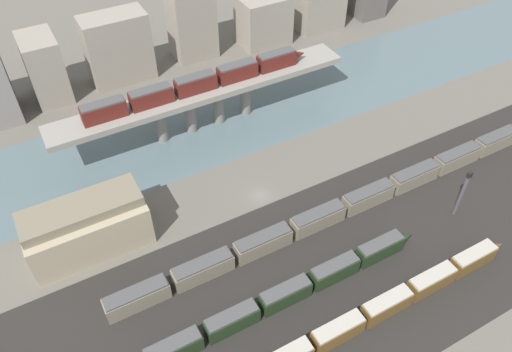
{
  "coord_description": "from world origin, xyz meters",
  "views": [
    {
      "loc": [
        -36.32,
        -64.11,
        77.1
      ],
      "look_at": [
        0.0,
        1.86,
        4.29
      ],
      "focal_mm": 35.0,
      "sensor_mm": 36.0,
      "label": 1
    }
  ],
  "objects_px": {
    "train_yard_mid": "(291,292)",
    "warehouse_building": "(87,227)",
    "train_on_bridge": "(200,82)",
    "train_yard_near": "(317,342)",
    "signal_tower": "(462,194)",
    "train_yard_far": "(349,205)"
  },
  "relations": [
    {
      "from": "train_yard_mid",
      "to": "train_yard_far",
      "type": "height_order",
      "value": "train_yard_far"
    },
    {
      "from": "train_yard_near",
      "to": "signal_tower",
      "type": "bearing_deg",
      "value": 14.77
    },
    {
      "from": "train_on_bridge",
      "to": "train_yard_near",
      "type": "distance_m",
      "value": 63.83
    },
    {
      "from": "train_on_bridge",
      "to": "train_yard_mid",
      "type": "xyz_separation_m",
      "value": [
        -7.2,
        -52.27,
        -10.78
      ]
    },
    {
      "from": "train_yard_near",
      "to": "warehouse_building",
      "type": "distance_m",
      "value": 47.02
    },
    {
      "from": "train_on_bridge",
      "to": "signal_tower",
      "type": "xyz_separation_m",
      "value": [
        32.94,
        -51.47,
        -6.72
      ]
    },
    {
      "from": "train_on_bridge",
      "to": "train_yard_mid",
      "type": "relative_size",
      "value": 1.03
    },
    {
      "from": "train_on_bridge",
      "to": "signal_tower",
      "type": "distance_m",
      "value": 61.48
    },
    {
      "from": "train_yard_near",
      "to": "train_yard_mid",
      "type": "relative_size",
      "value": 1.54
    },
    {
      "from": "train_yard_far",
      "to": "warehouse_building",
      "type": "bearing_deg",
      "value": 160.75
    },
    {
      "from": "train_yard_near",
      "to": "train_yard_mid",
      "type": "bearing_deg",
      "value": 83.66
    },
    {
      "from": "train_on_bridge",
      "to": "signal_tower",
      "type": "relative_size",
      "value": 4.78
    },
    {
      "from": "train_yard_near",
      "to": "train_yard_far",
      "type": "xyz_separation_m",
      "value": [
        22.47,
        21.9,
        0.08
      ]
    },
    {
      "from": "train_yard_mid",
      "to": "train_yard_far",
      "type": "relative_size",
      "value": 0.53
    },
    {
      "from": "train_on_bridge",
      "to": "warehouse_building",
      "type": "xyz_separation_m",
      "value": [
        -34.51,
        -23.46,
        -7.36
      ]
    },
    {
      "from": "train_yard_mid",
      "to": "warehouse_building",
      "type": "distance_m",
      "value": 39.85
    },
    {
      "from": "train_on_bridge",
      "to": "warehouse_building",
      "type": "distance_m",
      "value": 42.37
    },
    {
      "from": "warehouse_building",
      "to": "train_yard_mid",
      "type": "bearing_deg",
      "value": -46.53
    },
    {
      "from": "train_yard_mid",
      "to": "train_yard_far",
      "type": "bearing_deg",
      "value": 28.98
    },
    {
      "from": "train_yard_near",
      "to": "train_yard_mid",
      "type": "distance_m",
      "value": 10.14
    },
    {
      "from": "signal_tower",
      "to": "train_yard_near",
      "type": "bearing_deg",
      "value": -165.23
    },
    {
      "from": "signal_tower",
      "to": "train_yard_far",
      "type": "bearing_deg",
      "value": 149.59
    }
  ]
}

